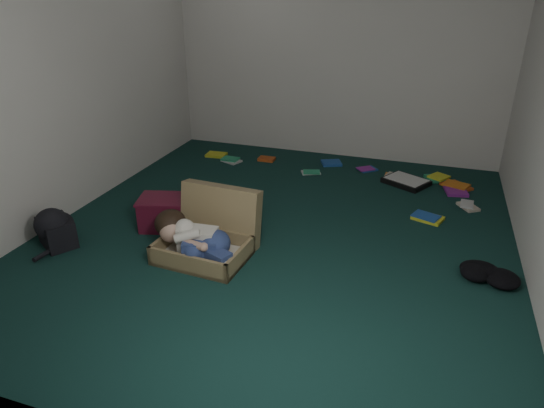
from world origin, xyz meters
The scene contains 11 objects.
floor centered at (0.00, 0.00, 0.00)m, with size 4.50×4.50×0.00m, color #10302B.
wall_back centered at (0.00, 2.25, 1.30)m, with size 4.50×4.50×0.00m, color silver.
wall_front centered at (0.00, -2.25, 1.30)m, with size 4.50×4.50×0.00m, color silver.
wall_left centered at (-2.00, 0.00, 1.30)m, with size 4.50×4.50×0.00m, color silver.
suitcase centered at (-0.43, -0.47, 0.15)m, with size 0.75×0.73×0.51m.
person centered at (-0.49, -0.64, 0.20)m, with size 0.75×0.40×0.32m.
maroon_bin centered at (-1.01, -0.22, 0.15)m, with size 0.49×0.43×0.29m.
backpack centered at (-1.70, -0.79, 0.13)m, with size 0.42×0.34×0.25m, color black, non-canonical shape.
clothing_pile centered at (1.70, -0.13, 0.07)m, with size 0.41×0.34×0.13m, color black, non-canonical shape.
paper_tray centered at (1.00, 1.53, 0.03)m, with size 0.55×0.51×0.06m.
book_scatter centered at (0.45, 1.55, 0.01)m, with size 3.22×1.46×0.02m.
Camera 1 is at (1.16, -3.62, 2.06)m, focal length 32.00 mm.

